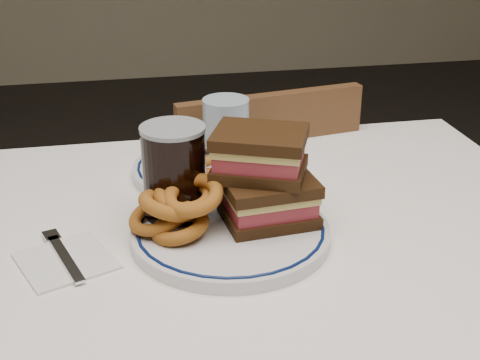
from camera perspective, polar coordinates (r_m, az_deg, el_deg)
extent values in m
cube|color=white|center=(0.99, -5.47, -6.26)|extent=(1.26, 0.86, 0.03)
cylinder|color=#492A17|center=(1.60, 13.59, -9.66)|extent=(0.06, 0.06, 0.71)
cube|color=white|center=(1.41, -7.21, -0.31)|extent=(1.26, 0.01, 0.17)
cube|color=#492A17|center=(1.65, -0.04, -5.85)|extent=(0.45, 0.45, 0.04)
cylinder|color=#492A17|center=(1.95, 2.84, -7.90)|extent=(0.03, 0.03, 0.38)
cylinder|color=#492A17|center=(1.70, 7.46, -13.55)|extent=(0.03, 0.03, 0.38)
cylinder|color=#492A17|center=(1.86, -6.83, -9.84)|extent=(0.03, 0.03, 0.38)
cube|color=#492A17|center=(1.40, 2.54, -1.08)|extent=(0.39, 0.09, 0.43)
cylinder|color=silver|center=(0.98, -0.81, -4.58)|extent=(0.29, 0.29, 0.02)
torus|color=#09194A|center=(0.98, -0.81, -4.08)|extent=(0.28, 0.28, 0.01)
cube|color=black|center=(1.00, 2.46, -2.98)|extent=(0.14, 0.12, 0.02)
cube|color=#A53030|center=(0.99, 2.48, -1.97)|extent=(0.13, 0.11, 0.02)
cube|color=tan|center=(0.98, 2.49, -1.10)|extent=(0.13, 0.11, 0.01)
cube|color=black|center=(0.97, 2.51, -0.35)|extent=(0.14, 0.12, 0.02)
cube|color=black|center=(0.98, 1.68, 0.93)|extent=(0.16, 0.15, 0.02)
cube|color=#A53030|center=(0.97, 1.69, 2.00)|extent=(0.15, 0.14, 0.02)
cube|color=tan|center=(0.96, 1.70, 2.90)|extent=(0.15, 0.14, 0.01)
cube|color=black|center=(0.96, 1.72, 3.70)|extent=(0.16, 0.15, 0.02)
torus|color=brown|center=(0.96, -5.15, -4.01)|extent=(0.09, 0.09, 0.04)
torus|color=brown|center=(0.98, -6.78, -2.91)|extent=(0.10, 0.10, 0.05)
torus|color=brown|center=(0.96, -4.48, -2.63)|extent=(0.09, 0.08, 0.06)
torus|color=brown|center=(0.95, -6.23, -2.17)|extent=(0.09, 0.09, 0.05)
torus|color=brown|center=(0.96, -4.71, -1.25)|extent=(0.09, 0.09, 0.04)
torus|color=brown|center=(0.94, -4.03, -1.30)|extent=(0.09, 0.09, 0.06)
cylinder|color=silver|center=(1.05, -4.30, -0.92)|extent=(0.06, 0.06, 0.03)
cylinder|color=#8A0206|center=(1.05, -4.32, -0.35)|extent=(0.05, 0.05, 0.01)
cylinder|color=black|center=(1.00, -5.60, 0.15)|extent=(0.09, 0.09, 0.16)
cylinder|color=gray|center=(0.97, -5.79, 4.39)|extent=(0.10, 0.10, 0.01)
torus|color=gray|center=(1.01, -2.61, 0.85)|extent=(0.08, 0.03, 0.08)
cylinder|color=#94ADC0|center=(1.20, -1.20, 3.93)|extent=(0.08, 0.08, 0.13)
cylinder|color=silver|center=(1.19, -2.31, 0.90)|extent=(0.28, 0.28, 0.02)
torus|color=#09194A|center=(1.19, -2.31, 1.32)|extent=(0.27, 0.27, 0.01)
torus|color=brown|center=(1.17, -2.98, 1.32)|extent=(0.08, 0.08, 0.03)
torus|color=brown|center=(1.17, -3.13, 1.87)|extent=(0.08, 0.08, 0.05)
cube|color=silver|center=(0.96, -14.62, -6.70)|extent=(0.15, 0.15, 0.00)
cube|color=silver|center=(0.96, -14.65, -6.50)|extent=(0.06, 0.13, 0.00)
cube|color=silver|center=(1.02, -15.78, -4.60)|extent=(0.03, 0.04, 0.00)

